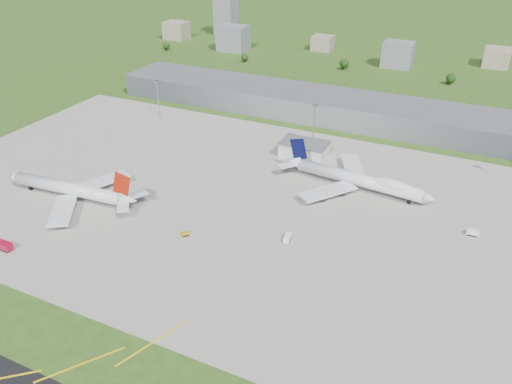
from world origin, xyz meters
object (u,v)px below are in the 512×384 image
at_px(tug_yellow, 185,234).
at_px(van_white_near, 287,238).
at_px(airliner_red_twin, 73,190).
at_px(fire_truck, 4,246).
at_px(airliner_blue_quad, 358,180).
at_px(van_white_far, 473,233).

distance_m(tug_yellow, van_white_near, 44.48).
relative_size(airliner_red_twin, fire_truck, 9.01).
height_order(airliner_blue_quad, tug_yellow, airliner_blue_quad).
relative_size(airliner_red_twin, tug_yellow, 19.30).
bearing_deg(airliner_red_twin, tug_yellow, 172.71).
relative_size(fire_truck, tug_yellow, 2.14).
bearing_deg(airliner_red_twin, fire_truck, 89.09).
xyz_separation_m(airliner_blue_quad, tug_yellow, (-56.87, -72.15, -4.84)).
height_order(airliner_red_twin, van_white_near, airliner_red_twin).
relative_size(tug_yellow, van_white_far, 0.76).
bearing_deg(airliner_blue_quad, fire_truck, -130.21).
height_order(tug_yellow, van_white_far, van_white_far).
bearing_deg(fire_truck, van_white_far, 29.56).
distance_m(fire_truck, van_white_far, 199.75).
distance_m(airliner_red_twin, van_white_far, 185.75).
relative_size(fire_truck, van_white_far, 1.63).
bearing_deg(airliner_blue_quad, van_white_near, -98.41).
bearing_deg(van_white_far, van_white_near, -153.39).
xyz_separation_m(tug_yellow, van_white_far, (113.04, 53.62, 0.41)).
xyz_separation_m(airliner_red_twin, tug_yellow, (65.70, -3.25, -4.56)).
height_order(airliner_blue_quad, van_white_far, airliner_blue_quad).
distance_m(airliner_blue_quad, fire_truck, 164.75).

